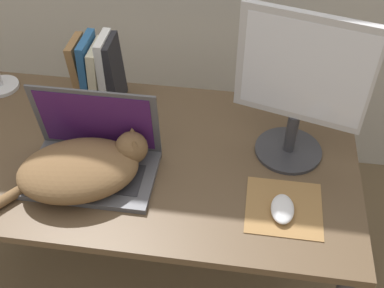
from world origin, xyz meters
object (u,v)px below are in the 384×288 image
laptop (93,158)px  computer_mouse (282,209)px  cat (83,168)px  book_row (98,71)px  external_monitor (300,86)px

laptop → computer_mouse: bearing=-9.0°
laptop → computer_mouse: 0.58m
cat → laptop: bearing=77.2°
cat → book_row: bearing=99.1°
computer_mouse → laptop: bearing=171.0°
cat → external_monitor: size_ratio=0.90×
laptop → external_monitor: size_ratio=0.79×
laptop → cat: size_ratio=0.88×
computer_mouse → book_row: 0.79m
external_monitor → cat: bearing=-159.9°
book_row → external_monitor: bearing=-15.4°
computer_mouse → book_row: size_ratio=0.42×
laptop → book_row: 0.36m
external_monitor → computer_mouse: size_ratio=4.51×
cat → computer_mouse: cat is taller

